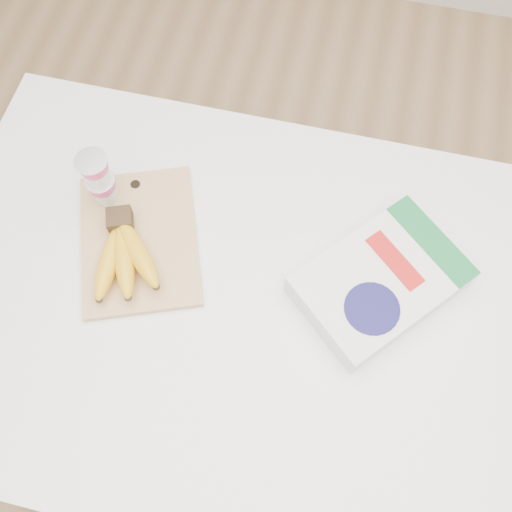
{
  "coord_description": "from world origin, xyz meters",
  "views": [
    {
      "loc": [
        0.08,
        -0.35,
        2.0
      ],
      "look_at": [
        -0.02,
        0.08,
        1.01
      ],
      "focal_mm": 40.0,
      "sensor_mm": 36.0,
      "label": 1
    }
  ],
  "objects_px": {
    "yogurt_stack": "(99,179)",
    "cereal_box": "(380,282)",
    "bananas": "(124,254)",
    "cutting_board": "(139,240)",
    "table": "(256,364)"
  },
  "relations": [
    {
      "from": "table",
      "to": "bananas",
      "type": "xyz_separation_m",
      "value": [
        -0.26,
        0.03,
        0.53
      ]
    },
    {
      "from": "cutting_board",
      "to": "bananas",
      "type": "distance_m",
      "value": 0.06
    },
    {
      "from": "yogurt_stack",
      "to": "bananas",
      "type": "bearing_deg",
      "value": -57.17
    },
    {
      "from": "cutting_board",
      "to": "yogurt_stack",
      "type": "relative_size",
      "value": 2.13
    },
    {
      "from": "cutting_board",
      "to": "bananas",
      "type": "xyz_separation_m",
      "value": [
        -0.01,
        -0.05,
        0.03
      ]
    },
    {
      "from": "yogurt_stack",
      "to": "cereal_box",
      "type": "distance_m",
      "value": 0.57
    },
    {
      "from": "bananas",
      "to": "yogurt_stack",
      "type": "distance_m",
      "value": 0.15
    },
    {
      "from": "table",
      "to": "cereal_box",
      "type": "distance_m",
      "value": 0.57
    },
    {
      "from": "table",
      "to": "cereal_box",
      "type": "relative_size",
      "value": 3.63
    },
    {
      "from": "cutting_board",
      "to": "bananas",
      "type": "relative_size",
      "value": 1.53
    },
    {
      "from": "table",
      "to": "cereal_box",
      "type": "height_order",
      "value": "cereal_box"
    },
    {
      "from": "yogurt_stack",
      "to": "cereal_box",
      "type": "relative_size",
      "value": 0.41
    },
    {
      "from": "cereal_box",
      "to": "cutting_board",
      "type": "bearing_deg",
      "value": -137.49
    },
    {
      "from": "table",
      "to": "cutting_board",
      "type": "xyz_separation_m",
      "value": [
        -0.26,
        0.08,
        0.49
      ]
    },
    {
      "from": "table",
      "to": "yogurt_stack",
      "type": "bearing_deg",
      "value": 156.61
    }
  ]
}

